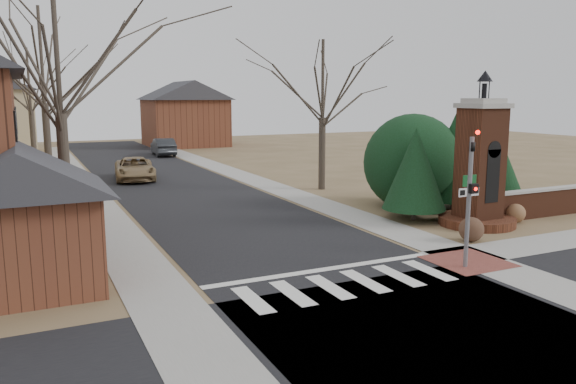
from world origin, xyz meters
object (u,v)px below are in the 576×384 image
traffic_signal_pole (470,188)px  pickup_truck (135,169)px  sign_post (468,198)px  brick_gate_monument (479,175)px  distant_car (163,147)px

traffic_signal_pole → pickup_truck: 24.76m
sign_post → pickup_truck: sign_post is taller
sign_post → brick_gate_monument: brick_gate_monument is taller
sign_post → pickup_truck: size_ratio=0.52×
brick_gate_monument → pickup_truck: size_ratio=1.23×
sign_post → brick_gate_monument: bearing=41.4°
brick_gate_monument → traffic_signal_pole: bearing=-136.8°
sign_post → distant_car: size_ratio=0.57×
sign_post → pickup_truck: (-7.36, 22.52, -1.22)m
traffic_signal_pole → pickup_truck: traffic_signal_pole is taller
traffic_signal_pole → brick_gate_monument: size_ratio=0.69×
traffic_signal_pole → pickup_truck: (-6.07, 23.94, -1.85)m
traffic_signal_pole → sign_post: traffic_signal_pole is taller
pickup_truck → brick_gate_monument: bearing=-53.5°
brick_gate_monument → distant_car: bearing=99.4°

